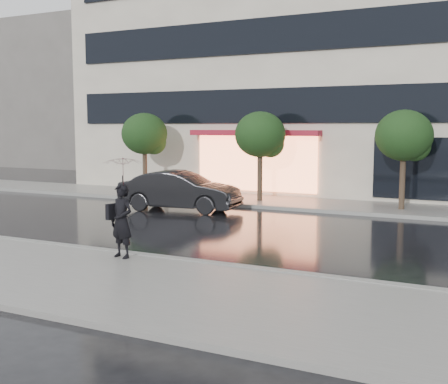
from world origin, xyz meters
The scene contains 12 objects.
ground centered at (0.00, 0.00, 0.00)m, with size 120.00×120.00×0.00m, color black.
sidewalk_near centered at (0.00, -3.25, 0.06)m, with size 60.00×4.50×0.12m, color slate.
sidewalk_far centered at (0.00, 10.25, 0.06)m, with size 60.00×3.50×0.12m, color slate.
curb_near centered at (0.00, -1.00, 0.07)m, with size 60.00×0.25×0.14m, color gray.
curb_far centered at (0.00, 8.50, 0.07)m, with size 60.00×0.25×0.14m, color gray.
office_building centered at (0.00, 17.97, 9.00)m, with size 30.00×12.76×18.00m.
bg_building_left centered at (-28.00, 26.00, 6.00)m, with size 14.00×10.00×12.00m, color #59544F.
tree_far_west centered at (-8.94, 10.03, 2.92)m, with size 2.20×2.20×3.99m.
tree_mid_west centered at (-2.94, 10.03, 2.92)m, with size 2.20×2.20×3.99m.
tree_mid_east centered at (3.06, 10.03, 2.92)m, with size 2.20×2.20×3.99m.
parked_car centered at (-5.01, 6.58, 0.79)m, with size 1.67×4.78×1.57m, color black.
pedestrian_with_umbrella centered at (-1.88, -1.51, 1.71)m, with size 1.10×1.11×2.50m.
Camera 1 is at (6.32, -12.59, 3.33)m, focal length 45.00 mm.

